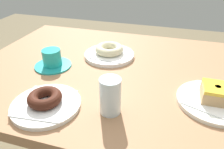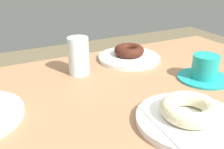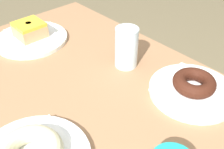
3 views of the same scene
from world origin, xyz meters
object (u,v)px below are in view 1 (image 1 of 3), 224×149
donut_sugar_ring (109,49)px  water_glass (110,96)px  plate_chocolate_ring (46,105)px  plate_glazed_square (213,101)px  donut_glazed_square (216,93)px  coffee_cup (52,59)px  plate_sugar_ring (109,55)px  donut_chocolate_ring (45,98)px

donut_sugar_ring → water_glass: water_glass is taller
donut_sugar_ring → plate_chocolate_ring: bearing=-102.0°
plate_glazed_square → water_glass: water_glass is taller
donut_sugar_ring → donut_glazed_square: size_ratio=1.47×
plate_chocolate_ring → water_glass: water_glass is taller
plate_glazed_square → donut_glazed_square: 0.03m
coffee_cup → donut_sugar_ring: bearing=38.0°
plate_sugar_ring → coffee_cup: coffee_cup is taller
plate_sugar_ring → water_glass: 0.37m
plate_sugar_ring → donut_sugar_ring: 0.03m
donut_sugar_ring → plate_chocolate_ring: (-0.08, -0.38, -0.03)m
plate_sugar_ring → donut_glazed_square: donut_glazed_square is taller
plate_sugar_ring → water_glass: (0.11, -0.35, 0.05)m
donut_sugar_ring → water_glass: bearing=-72.4°
plate_glazed_square → plate_chocolate_ring: bearing=-161.6°
donut_chocolate_ring → plate_glazed_square: donut_chocolate_ring is taller
donut_glazed_square → water_glass: (-0.29, -0.13, 0.02)m
plate_glazed_square → water_glass: 0.32m
plate_sugar_ring → donut_sugar_ring: (0.00, 0.00, 0.03)m
plate_glazed_square → coffee_cup: bearing=173.2°
plate_sugar_ring → plate_glazed_square: 0.46m
plate_chocolate_ring → water_glass: (0.19, 0.03, 0.05)m
coffee_cup → plate_glazed_square: bearing=-6.8°
donut_glazed_square → coffee_cup: coffee_cup is taller
donut_sugar_ring → donut_glazed_square: donut_glazed_square is taller
plate_sugar_ring → plate_glazed_square: (0.41, -0.22, -0.00)m
donut_chocolate_ring → donut_glazed_square: (0.49, 0.16, 0.01)m
donut_sugar_ring → coffee_cup: coffee_cup is taller
plate_chocolate_ring → water_glass: bearing=10.2°
plate_sugar_ring → plate_glazed_square: size_ratio=0.98×
plate_sugar_ring → coffee_cup: 0.25m
plate_chocolate_ring → coffee_cup: bearing=115.4°
plate_sugar_ring → water_glass: size_ratio=1.96×
donut_glazed_square → donut_chocolate_ring: bearing=-161.6°
plate_sugar_ring → plate_glazed_square: plate_sugar_ring is taller
donut_glazed_square → water_glass: 0.32m
donut_sugar_ring → coffee_cup: bearing=-142.0°
plate_glazed_square → donut_glazed_square: size_ratio=2.70×
donut_chocolate_ring → water_glass: water_glass is taller
water_glass → plate_chocolate_ring: bearing=-169.8°
donut_sugar_ring → donut_chocolate_ring: 0.39m
plate_glazed_square → water_glass: bearing=-156.6°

